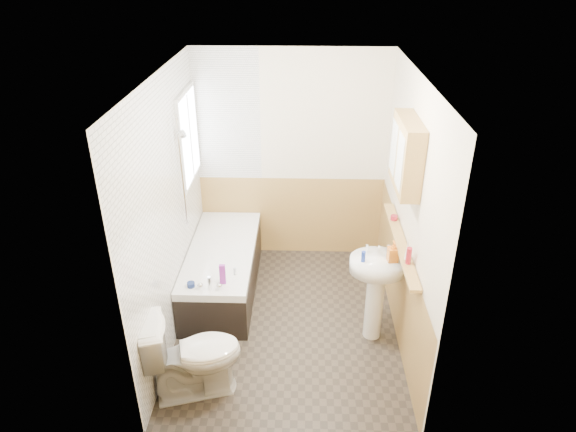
# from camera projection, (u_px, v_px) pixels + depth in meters

# --- Properties ---
(floor) EXTENTS (2.80, 2.80, 0.00)m
(floor) POSITION_uv_depth(u_px,v_px,m) (288.00, 321.00, 5.28)
(floor) COLOR #2D2620
(floor) RESTS_ON ground
(ceiling) EXTENTS (2.80, 2.80, 0.00)m
(ceiling) POSITION_uv_depth(u_px,v_px,m) (287.00, 76.00, 4.12)
(ceiling) COLOR white
(ceiling) RESTS_ON ground
(wall_back) EXTENTS (2.20, 0.02, 2.50)m
(wall_back) POSITION_uv_depth(u_px,v_px,m) (291.00, 158.00, 5.95)
(wall_back) COLOR #F2E4C7
(wall_back) RESTS_ON ground
(wall_front) EXTENTS (2.20, 0.02, 2.50)m
(wall_front) POSITION_uv_depth(u_px,v_px,m) (281.00, 311.00, 3.45)
(wall_front) COLOR #F2E4C7
(wall_front) RESTS_ON ground
(wall_left) EXTENTS (0.02, 2.80, 2.50)m
(wall_left) POSITION_uv_depth(u_px,v_px,m) (167.00, 212.00, 4.73)
(wall_left) COLOR #F2E4C7
(wall_left) RESTS_ON ground
(wall_right) EXTENTS (0.02, 2.80, 2.50)m
(wall_right) POSITION_uv_depth(u_px,v_px,m) (409.00, 216.00, 4.67)
(wall_right) COLOR #F2E4C7
(wall_right) RESTS_ON ground
(wainscot_right) EXTENTS (0.01, 2.80, 1.00)m
(wainscot_right) POSITION_uv_depth(u_px,v_px,m) (398.00, 283.00, 5.02)
(wainscot_right) COLOR tan
(wainscot_right) RESTS_ON wall_right
(wainscot_front) EXTENTS (2.20, 0.01, 1.00)m
(wainscot_front) POSITION_uv_depth(u_px,v_px,m) (281.00, 389.00, 3.82)
(wainscot_front) COLOR tan
(wainscot_front) RESTS_ON wall_front
(wainscot_back) EXTENTS (2.20, 0.01, 1.00)m
(wainscot_back) POSITION_uv_depth(u_px,v_px,m) (291.00, 216.00, 6.28)
(wainscot_back) COLOR tan
(wainscot_back) RESTS_ON wall_back
(tile_cladding_left) EXTENTS (0.01, 2.80, 2.50)m
(tile_cladding_left) POSITION_uv_depth(u_px,v_px,m) (170.00, 212.00, 4.73)
(tile_cladding_left) COLOR white
(tile_cladding_left) RESTS_ON wall_left
(tile_return_back) EXTENTS (0.75, 0.01, 1.50)m
(tile_return_back) POSITION_uv_depth(u_px,v_px,m) (227.00, 116.00, 5.71)
(tile_return_back) COLOR white
(tile_return_back) RESTS_ON wall_back
(window) EXTENTS (0.03, 0.79, 0.99)m
(window) POSITION_uv_depth(u_px,v_px,m) (189.00, 137.00, 5.38)
(window) COLOR white
(window) RESTS_ON wall_left
(bathtub) EXTENTS (0.70, 1.69, 0.68)m
(bathtub) POSITION_uv_depth(u_px,v_px,m) (223.00, 268.00, 5.65)
(bathtub) COLOR black
(bathtub) RESTS_ON floor
(shower_riser) EXTENTS (0.10, 0.08, 1.19)m
(shower_riser) POSITION_uv_depth(u_px,v_px,m) (182.00, 163.00, 4.96)
(shower_riser) COLOR silver
(shower_riser) RESTS_ON wall_left
(toilet) EXTENTS (0.91, 0.66, 0.80)m
(toilet) POSITION_uv_depth(u_px,v_px,m) (193.00, 355.00, 4.29)
(toilet) COLOR white
(toilet) RESTS_ON floor
(sink) EXTENTS (0.52, 0.42, 1.01)m
(sink) POSITION_uv_depth(u_px,v_px,m) (376.00, 281.00, 4.81)
(sink) COLOR white
(sink) RESTS_ON floor
(pine_shelf) EXTENTS (0.10, 1.53, 0.03)m
(pine_shelf) POSITION_uv_depth(u_px,v_px,m) (400.00, 242.00, 4.70)
(pine_shelf) COLOR tan
(pine_shelf) RESTS_ON wall_right
(medicine_cabinet) EXTENTS (0.17, 0.68, 0.61)m
(medicine_cabinet) POSITION_uv_depth(u_px,v_px,m) (406.00, 154.00, 4.35)
(medicine_cabinet) COLOR tan
(medicine_cabinet) RESTS_ON wall_right
(foam_can) EXTENTS (0.06, 0.06, 0.15)m
(foam_can) POSITION_uv_depth(u_px,v_px,m) (409.00, 256.00, 4.33)
(foam_can) COLOR maroon
(foam_can) RESTS_ON pine_shelf
(green_bottle) EXTENTS (0.05, 0.05, 0.20)m
(green_bottle) POSITION_uv_depth(u_px,v_px,m) (408.00, 249.00, 4.38)
(green_bottle) COLOR silver
(green_bottle) RESTS_ON pine_shelf
(black_jar) EXTENTS (0.08, 0.08, 0.05)m
(black_jar) POSITION_uv_depth(u_px,v_px,m) (394.00, 218.00, 5.05)
(black_jar) COLOR maroon
(black_jar) RESTS_ON pine_shelf
(soap_bottle) EXTENTS (0.11, 0.21, 0.09)m
(soap_bottle) POSITION_uv_depth(u_px,v_px,m) (392.00, 256.00, 4.63)
(soap_bottle) COLOR orange
(soap_bottle) RESTS_ON sink
(clear_bottle) EXTENTS (0.05, 0.05, 0.11)m
(clear_bottle) POSITION_uv_depth(u_px,v_px,m) (363.00, 257.00, 4.61)
(clear_bottle) COLOR #19339E
(clear_bottle) RESTS_ON sink
(blue_gel) EXTENTS (0.06, 0.04, 0.21)m
(blue_gel) POSITION_uv_depth(u_px,v_px,m) (223.00, 274.00, 4.91)
(blue_gel) COLOR purple
(blue_gel) RESTS_ON bathtub
(cream_jar) EXTENTS (0.08, 0.08, 0.05)m
(cream_jar) POSITION_uv_depth(u_px,v_px,m) (191.00, 285.00, 4.89)
(cream_jar) COLOR navy
(cream_jar) RESTS_ON bathtub
(orange_bottle) EXTENTS (0.03, 0.03, 0.08)m
(orange_bottle) POSITION_uv_depth(u_px,v_px,m) (235.00, 271.00, 5.07)
(orange_bottle) COLOR silver
(orange_bottle) RESTS_ON bathtub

